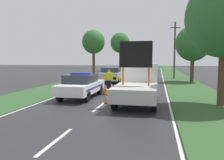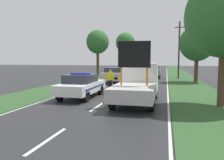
{
  "view_description": "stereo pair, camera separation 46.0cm",
  "coord_description": "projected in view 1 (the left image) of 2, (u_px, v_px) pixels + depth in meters",
  "views": [
    {
      "loc": [
        2.88,
        -12.16,
        2.35
      ],
      "look_at": [
        0.06,
        1.15,
        1.1
      ],
      "focal_mm": 35.0,
      "sensor_mm": 36.0,
      "label": 1
    },
    {
      "loc": [
        3.33,
        -12.06,
        2.35
      ],
      "look_at": [
        0.06,
        1.15,
        1.1
      ],
      "focal_mm": 35.0,
      "sensor_mm": 36.0,
      "label": 2
    }
  ],
  "objects": [
    {
      "name": "pedestrian_civilian",
      "position": [
        129.0,
        79.0,
        16.26
      ],
      "size": [
        0.58,
        0.37,
        1.62
      ],
      "rotation": [
        0.0,
        0.0,
        0.17
      ],
      "color": "#191E38",
      "rests_on": "ground"
    },
    {
      "name": "grass_verge_left",
      "position": [
        103.0,
        75.0,
        33.25
      ],
      "size": [
        3.59,
        120.0,
        0.03
      ],
      "color": "#2D5128",
      "rests_on": "ground"
    },
    {
      "name": "traffic_cone_lane_edge",
      "position": [
        106.0,
        90.0,
        14.85
      ],
      "size": [
        0.47,
        0.47,
        0.65
      ],
      "color": "black",
      "rests_on": "ground"
    },
    {
      "name": "queued_car_van_white",
      "position": [
        129.0,
        69.0,
        35.85
      ],
      "size": [
        1.85,
        4.46,
        1.51
      ],
      "rotation": [
        0.0,
        0.0,
        3.14
      ],
      "color": "silver",
      "rests_on": "ground"
    },
    {
      "name": "grass_verge_right",
      "position": [
        176.0,
        76.0,
        31.02
      ],
      "size": [
        3.59,
        120.0,
        0.03
      ],
      "color": "#2D5128",
      "rests_on": "ground"
    },
    {
      "name": "ground_plane",
      "position": [
        107.0,
        101.0,
        12.66
      ],
      "size": [
        160.0,
        160.0,
        0.0
      ],
      "primitive_type": "plane",
      "color": "#28282B"
    },
    {
      "name": "traffic_cone_near_truck",
      "position": [
        95.0,
        85.0,
        18.25
      ],
      "size": [
        0.4,
        0.4,
        0.56
      ],
      "color": "black",
      "rests_on": "ground"
    },
    {
      "name": "police_officer",
      "position": [
        109.0,
        78.0,
        16.62
      ],
      "size": [
        0.59,
        0.38,
        1.65
      ],
      "rotation": [
        0.0,
        0.0,
        2.96
      ],
      "color": "#191E38",
      "rests_on": "ground"
    },
    {
      "name": "work_truck",
      "position": [
        138.0,
        83.0,
        12.37
      ],
      "size": [
        2.09,
        5.42,
        3.27
      ],
      "rotation": [
        0.0,
        0.0,
        3.14
      ],
      "color": "white",
      "rests_on": "ground"
    },
    {
      "name": "utility_pole",
      "position": [
        175.0,
        50.0,
        27.27
      ],
      "size": [
        1.2,
        0.2,
        7.05
      ],
      "color": "#473828",
      "rests_on": "ground"
    },
    {
      "name": "lane_markings",
      "position": [
        137.0,
        77.0,
        30.04
      ],
      "size": [
        7.1,
        70.21,
        0.01
      ],
      "color": "silver",
      "rests_on": "ground"
    },
    {
      "name": "roadside_tree_near_right",
      "position": [
        193.0,
        43.0,
        23.04
      ],
      "size": [
        3.6,
        3.6,
        6.01
      ],
      "color": "#4C3823",
      "rests_on": "ground"
    },
    {
      "name": "traffic_cone_behind_barrier",
      "position": [
        124.0,
        86.0,
        16.74
      ],
      "size": [
        0.5,
        0.5,
        0.69
      ],
      "color": "black",
      "rests_on": "ground"
    },
    {
      "name": "road_barrier",
      "position": [
        123.0,
        79.0,
        16.94
      ],
      "size": [
        3.3,
        0.08,
        1.01
      ],
      "rotation": [
        0.0,
        0.0,
        0.01
      ],
      "color": "black",
      "rests_on": "ground"
    },
    {
      "name": "police_car",
      "position": [
        81.0,
        85.0,
        13.63
      ],
      "size": [
        1.86,
        4.55,
        1.56
      ],
      "rotation": [
        0.0,
        0.0,
        0.07
      ],
      "color": "white",
      "rests_on": "ground"
    },
    {
      "name": "queued_car_suv_grey",
      "position": [
        149.0,
        71.0,
        28.99
      ],
      "size": [
        1.76,
        4.48,
        1.56
      ],
      "rotation": [
        0.0,
        0.0,
        3.14
      ],
      "color": "slate",
      "rests_on": "ground"
    },
    {
      "name": "traffic_cone_near_police",
      "position": [
        111.0,
        85.0,
        17.47
      ],
      "size": [
        0.46,
        0.46,
        0.64
      ],
      "color": "black",
      "rests_on": "ground"
    },
    {
      "name": "traffic_cone_centre_front",
      "position": [
        108.0,
        98.0,
        11.92
      ],
      "size": [
        0.38,
        0.38,
        0.54
      ],
      "color": "black",
      "rests_on": "ground"
    },
    {
      "name": "roadside_tree_near_left",
      "position": [
        94.0,
        42.0,
        29.74
      ],
      "size": [
        3.09,
        3.09,
        6.45
      ],
      "color": "#4C3823",
      "rests_on": "ground"
    },
    {
      "name": "roadside_tree_mid_left",
      "position": [
        120.0,
        43.0,
        45.84
      ],
      "size": [
        4.02,
        4.02,
        8.07
      ],
      "color": "#4C3823",
      "rests_on": "ground"
    },
    {
      "name": "queued_car_sedan_silver",
      "position": [
        112.0,
        75.0,
        22.77
      ],
      "size": [
        1.93,
        4.11,
        1.58
      ],
      "rotation": [
        0.0,
        0.0,
        3.14
      ],
      "color": "#B2B2B7",
      "rests_on": "ground"
    },
    {
      "name": "queued_car_sedan_black",
      "position": [
        132.0,
        69.0,
        41.17
      ],
      "size": [
        1.93,
        4.0,
        1.38
      ],
      "rotation": [
        0.0,
        0.0,
        3.14
      ],
      "color": "black",
      "rests_on": "ground"
    }
  ]
}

